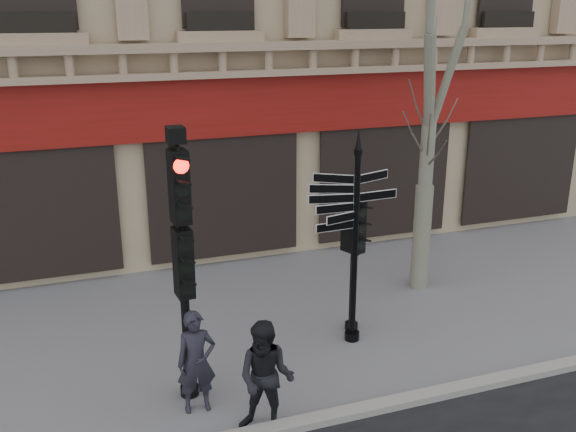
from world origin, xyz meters
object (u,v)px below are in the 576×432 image
Objects in this scene: fingerpost at (357,203)px; traffic_signal_main at (181,234)px; pedestrian_a at (196,362)px; pedestrian_b at (266,378)px; traffic_signal_secondary at (354,241)px.

fingerpost is 0.92× the size of traffic_signal_main.
pedestrian_a is (-3.00, -1.13, -1.76)m from fingerpost.
pedestrian_b is at bearing -131.74° from fingerpost.
traffic_signal_main is 2.64× the size of pedestrian_a.
traffic_signal_main is at bearing -159.77° from fingerpost.
traffic_signal_secondary is 1.58× the size of pedestrian_a.
fingerpost is at bearing 22.65° from pedestrian_a.
traffic_signal_secondary is (0.16, 0.38, -0.82)m from fingerpost.
traffic_signal_secondary is (3.21, 1.10, -0.88)m from traffic_signal_main.
pedestrian_a is at bearing -176.21° from traffic_signal_secondary.
pedestrian_a is (-3.16, -1.51, -0.94)m from traffic_signal_secondary.
traffic_signal_secondary reaches higher than pedestrian_b.
pedestrian_b is (0.79, -0.81, 0.05)m from pedestrian_a.
traffic_signal_main is 3.51m from traffic_signal_secondary.
traffic_signal_main is at bearing 156.49° from pedestrian_b.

